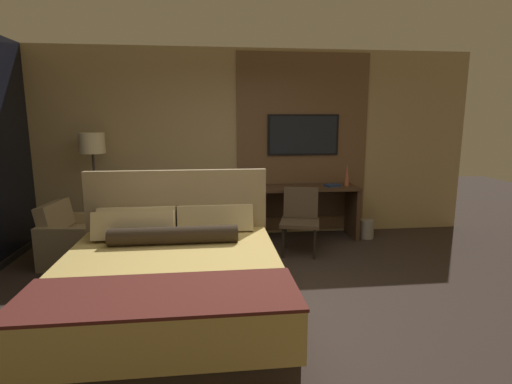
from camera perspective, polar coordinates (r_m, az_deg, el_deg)
name	(u,v)px	position (r m, az deg, el deg)	size (l,w,h in m)	color
ground_plane	(261,311)	(3.93, 0.70, -16.60)	(16.00, 16.00, 0.00)	#332823
wall_back_tv_panel	(247,144)	(6.10, -1.33, 6.85)	(7.20, 0.09, 2.80)	tan
bed	(171,283)	(3.71, -12.07, -12.59)	(1.94, 2.11, 1.24)	#33281E
desk	(305,204)	(6.06, 7.08, -1.66)	(1.51, 0.58, 0.79)	#422D1E
tv	(303,135)	(6.16, 6.76, 8.11)	(1.09, 0.04, 0.61)	black
desk_chair	(300,215)	(5.40, 6.34, -3.25)	(0.61, 0.61, 0.87)	#4C3D2D
armchair_by_window	(82,241)	(5.55, -23.60, -6.47)	(0.94, 0.96, 0.76)	#998460
floor_lamp	(93,152)	(5.91, -22.31, 5.29)	(0.34, 0.34, 1.60)	#282623
vase_tall	(347,175)	(6.13, 12.87, 2.43)	(0.07, 0.07, 0.33)	#B2563D
book	(333,185)	(6.05, 10.89, 0.95)	(0.26, 0.21, 0.03)	navy
waste_bin	(366,229)	(6.29, 15.48, -5.09)	(0.22, 0.22, 0.28)	gray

